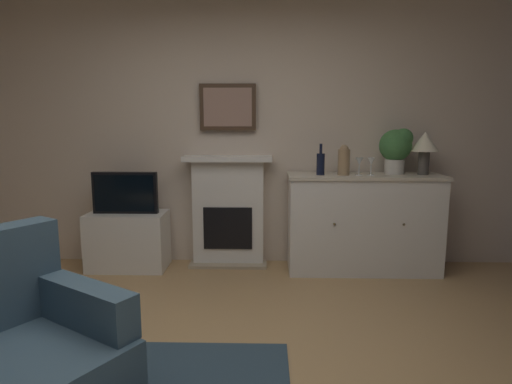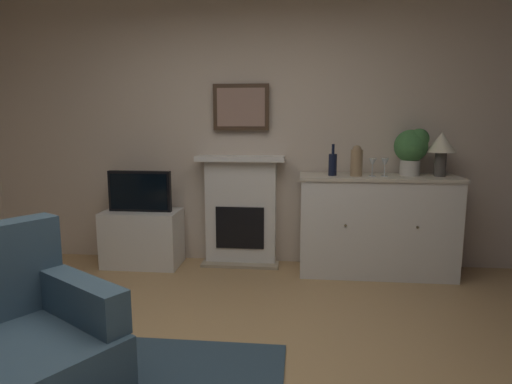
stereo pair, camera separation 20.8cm
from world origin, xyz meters
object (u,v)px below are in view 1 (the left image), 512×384
object	(u,v)px
fireplace_unit	(228,211)
table_lamp	(425,145)
framed_picture	(228,107)
wine_bottle	(321,163)
potted_plant_small	(396,147)
armchair	(12,355)
sideboard_cabinet	(363,223)
tv_cabinet	(128,241)
vase_decorative	(344,160)
wine_glass_left	(359,162)
tv_set	(125,193)
wine_glass_center	(371,162)

from	to	relation	value
fireplace_unit	table_lamp	xyz separation A→B (m)	(1.85, -0.18, 0.67)
framed_picture	wine_bottle	xyz separation A→B (m)	(0.88, -0.26, -0.52)
potted_plant_small	armchair	bearing A→B (deg)	-135.80
sideboard_cabinet	armchair	xyz separation A→B (m)	(-2.08, -2.27, -0.09)
tv_cabinet	vase_decorative	bearing A→B (deg)	-1.80
wine_glass_left	vase_decorative	distance (m)	0.14
tv_cabinet	armchair	distance (m)	2.29
sideboard_cabinet	potted_plant_small	size ratio (longest dim) A/B	3.37
framed_picture	sideboard_cabinet	world-z (taller)	framed_picture
sideboard_cabinet	armchair	size ratio (longest dim) A/B	1.33
vase_decorative	tv_set	bearing A→B (deg)	178.84
wine_glass_center	table_lamp	bearing A→B (deg)	6.09
wine_glass_center	potted_plant_small	bearing A→B (deg)	21.24
potted_plant_small	wine_bottle	bearing A→B (deg)	-173.35
fireplace_unit	tv_set	size ratio (longest dim) A/B	1.77
sideboard_cabinet	wine_bottle	world-z (taller)	wine_bottle
fireplace_unit	sideboard_cabinet	world-z (taller)	fireplace_unit
armchair	sideboard_cabinet	bearing A→B (deg)	47.40
wine_glass_center	armchair	world-z (taller)	wine_glass_center
tv_cabinet	potted_plant_small	distance (m)	2.74
tv_cabinet	fireplace_unit	bearing A→B (deg)	9.45
sideboard_cabinet	wine_glass_center	world-z (taller)	wine_glass_center
table_lamp	tv_set	distance (m)	2.86
fireplace_unit	table_lamp	bearing A→B (deg)	-5.48
fireplace_unit	framed_picture	size ratio (longest dim) A/B	2.00
fireplace_unit	wine_bottle	size ratio (longest dim) A/B	3.79
wine_bottle	vase_decorative	bearing A→B (deg)	-3.12
framed_picture	tv_set	bearing A→B (deg)	-166.69
table_lamp	armchair	bearing A→B (deg)	-139.17
framed_picture	tv_set	xyz separation A→B (m)	(-0.98, -0.23, -0.81)
tv_cabinet	tv_set	distance (m)	0.48
vase_decorative	potted_plant_small	xyz separation A→B (m)	(0.51, 0.10, 0.12)
wine_glass_center	vase_decorative	xyz separation A→B (m)	(-0.25, 0.00, 0.02)
table_lamp	armchair	distance (m)	3.57
framed_picture	sideboard_cabinet	bearing A→B (deg)	-9.65
framed_picture	tv_cabinet	bearing A→B (deg)	-167.99
vase_decorative	tv_cabinet	size ratio (longest dim) A/B	0.38
tv_cabinet	armchair	size ratio (longest dim) A/B	0.69
wine_bottle	potted_plant_small	distance (m)	0.74
wine_glass_left	wine_glass_center	bearing A→B (deg)	2.25
wine_glass_left	vase_decorative	xyz separation A→B (m)	(-0.14, 0.01, 0.02)
sideboard_cabinet	table_lamp	world-z (taller)	table_lamp
wine_glass_center	tv_set	xyz separation A→B (m)	(-2.32, 0.05, -0.30)
wine_glass_left	armchair	size ratio (longest dim) A/B	0.15
fireplace_unit	potted_plant_small	bearing A→B (deg)	-4.71
wine_bottle	potted_plant_small	bearing A→B (deg)	6.65
sideboard_cabinet	potted_plant_small	distance (m)	0.78
fireplace_unit	wine_glass_center	bearing A→B (deg)	-9.70
tv_cabinet	potted_plant_small	size ratio (longest dim) A/B	1.74
potted_plant_small	fireplace_unit	bearing A→B (deg)	175.29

